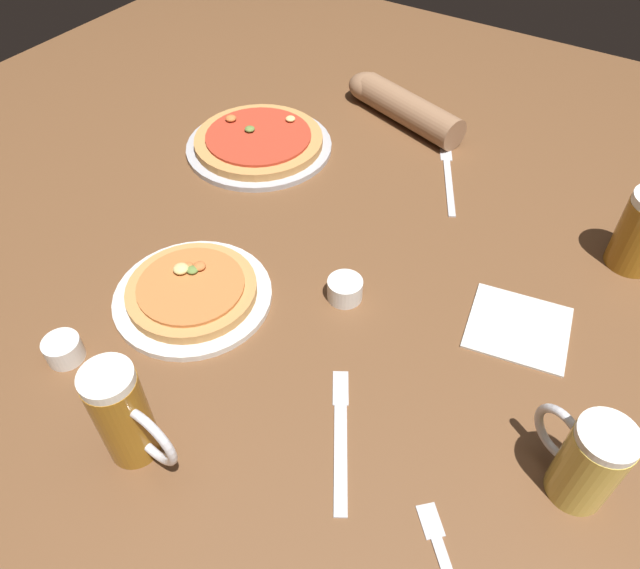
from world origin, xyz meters
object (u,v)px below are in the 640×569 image
at_px(beer_mug_amber, 125,416).
at_px(pizza_plate_near, 192,292).
at_px(fork_left, 448,178).
at_px(ramekin_sauce, 64,350).
at_px(beer_mug_pale, 587,460).
at_px(napkin_folded, 519,327).
at_px(knife_right, 341,436).
at_px(ramekin_butter, 345,289).
at_px(pizza_plate_far, 259,142).
at_px(diner_arm, 398,104).

bearing_deg(beer_mug_amber, pizza_plate_near, 115.85).
bearing_deg(fork_left, ramekin_sauce, -112.42).
bearing_deg(beer_mug_amber, beer_mug_pale, 27.45).
distance_m(pizza_plate_near, napkin_folded, 0.55).
xyz_separation_m(beer_mug_pale, napkin_folded, (-0.15, 0.22, -0.07)).
bearing_deg(beer_mug_amber, knife_right, 36.36).
distance_m(ramekin_butter, knife_right, 0.27).
bearing_deg(pizza_plate_near, pizza_plate_far, 112.71).
bearing_deg(beer_mug_pale, ramekin_sauce, -163.46).
xyz_separation_m(ramekin_sauce, diner_arm, (0.10, 0.91, 0.02)).
bearing_deg(ramekin_sauce, fork_left, 67.58).
xyz_separation_m(beer_mug_amber, ramekin_sauce, (-0.21, 0.05, -0.06)).
bearing_deg(ramekin_sauce, pizza_plate_near, 67.29).
bearing_deg(pizza_plate_far, beer_mug_amber, -66.10).
bearing_deg(beer_mug_amber, fork_left, 82.78).
relative_size(pizza_plate_far, beer_mug_pale, 2.31).
distance_m(ramekin_butter, napkin_folded, 0.29).
xyz_separation_m(pizza_plate_near, knife_right, (0.35, -0.09, -0.01)).
height_order(fork_left, diner_arm, diner_arm).
bearing_deg(ramekin_sauce, knife_right, 14.52).
xyz_separation_m(napkin_folded, diner_arm, (-0.47, 0.47, 0.03)).
bearing_deg(fork_left, ramekin_butter, -91.45).
distance_m(pizza_plate_near, pizza_plate_far, 0.46).
bearing_deg(pizza_plate_far, napkin_folded, -15.89).
bearing_deg(napkin_folded, pizza_plate_far, 164.11).
relative_size(beer_mug_pale, ramekin_butter, 2.32).
bearing_deg(diner_arm, beer_mug_amber, -83.88).
height_order(ramekin_sauce, fork_left, ramekin_sauce).
distance_m(ramekin_sauce, diner_arm, 0.92).
height_order(pizza_plate_near, napkin_folded, pizza_plate_near).
xyz_separation_m(pizza_plate_near, fork_left, (0.23, 0.55, -0.01)).
distance_m(ramekin_butter, fork_left, 0.41).
relative_size(pizza_plate_near, fork_left, 1.23).
bearing_deg(fork_left, pizza_plate_far, -163.19).
distance_m(pizza_plate_far, ramekin_sauce, 0.64).
relative_size(beer_mug_pale, fork_left, 0.64).
distance_m(knife_right, diner_arm, 0.87).
bearing_deg(beer_mug_pale, diner_arm, 131.78).
bearing_deg(pizza_plate_near, diner_arm, 88.37).
bearing_deg(beer_mug_pale, knife_right, -160.56).
relative_size(pizza_plate_far, ramekin_sauce, 5.60).
bearing_deg(knife_right, ramekin_sauce, -165.48).
bearing_deg(beer_mug_pale, pizza_plate_near, -178.76).
xyz_separation_m(beer_mug_amber, knife_right, (0.23, 0.17, -0.08)).
height_order(beer_mug_pale, napkin_folded, beer_mug_pale).
distance_m(napkin_folded, diner_arm, 0.67).
height_order(beer_mug_amber, knife_right, beer_mug_amber).
xyz_separation_m(pizza_plate_near, diner_arm, (0.02, 0.71, 0.02)).
relative_size(beer_mug_amber, ramekin_butter, 2.81).
relative_size(pizza_plate_near, beer_mug_pale, 1.92).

